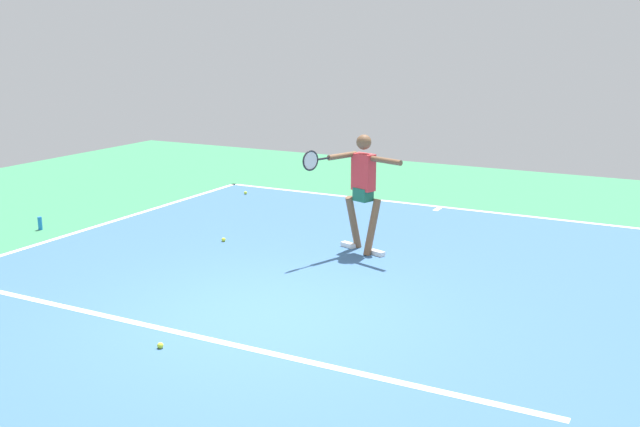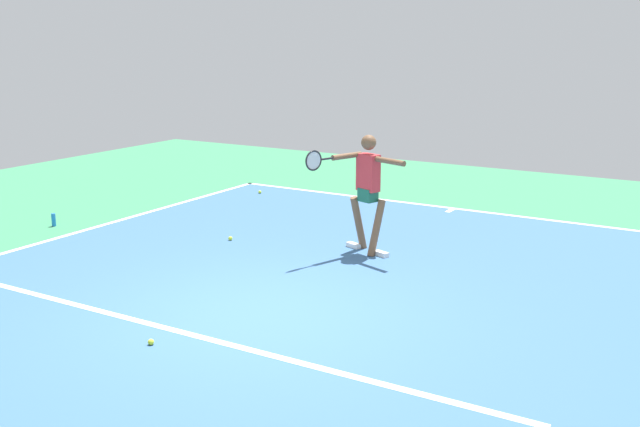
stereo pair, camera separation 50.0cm
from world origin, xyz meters
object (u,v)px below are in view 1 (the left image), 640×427
tennis_ball_far_corner (245,193)px  water_bottle (40,223)px  tennis_ball_near_service_line (224,240)px  tennis_ball_near_player (160,345)px  tennis_player (362,185)px

tennis_ball_far_corner → water_bottle: bearing=69.7°
tennis_ball_far_corner → water_bottle: 4.25m
water_bottle → tennis_ball_near_service_line: bearing=-165.5°
tennis_ball_near_service_line → tennis_ball_far_corner: 3.58m
tennis_ball_near_service_line → water_bottle: size_ratio=0.30×
tennis_ball_near_service_line → tennis_ball_near_player: size_ratio=1.00×
tennis_ball_near_player → tennis_ball_near_service_line: bearing=-64.2°
tennis_player → tennis_ball_far_corner: bearing=-15.8°
tennis_ball_near_service_line → tennis_ball_far_corner: (1.67, -3.17, 0.00)m
tennis_ball_far_corner → tennis_ball_near_player: size_ratio=1.00×
tennis_ball_near_player → water_bottle: 5.72m
tennis_ball_near_player → water_bottle: size_ratio=0.30×
tennis_player → tennis_ball_near_player: tennis_player is taller
tennis_player → tennis_ball_far_corner: (3.82, -2.67, -0.99)m
tennis_player → tennis_ball_near_service_line: 2.42m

